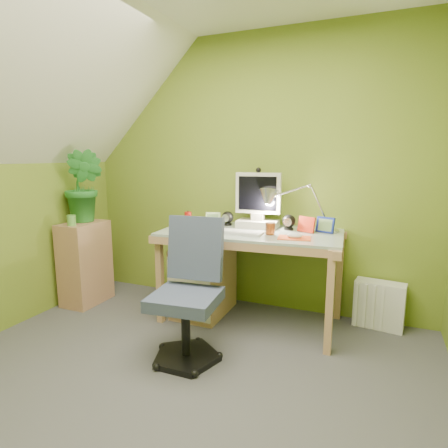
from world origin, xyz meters
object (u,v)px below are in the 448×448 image
at_px(desk, 251,276).
at_px(monitor, 258,196).
at_px(desk_lamp, 313,197).
at_px(potted_plant, 84,186).
at_px(task_chair, 185,298).
at_px(side_ledge, 85,263).
at_px(radiator, 379,305).

height_order(desk, monitor, monitor).
bearing_deg(desk_lamp, potted_plant, -156.84).
distance_m(monitor, task_chair, 1.13).
height_order(side_ledge, potted_plant, potted_plant).
xyz_separation_m(monitor, desk_lamp, (0.45, 0.00, 0.01)).
distance_m(potted_plant, task_chair, 1.61).
bearing_deg(side_ledge, monitor, 14.20).
distance_m(monitor, potted_plant, 1.59).
relative_size(monitor, radiator, 1.41).
xyz_separation_m(monitor, task_chair, (-0.20, -0.94, -0.59)).
xyz_separation_m(desk_lamp, potted_plant, (-2.00, -0.34, 0.05)).
bearing_deg(radiator, potted_plant, -162.98).
distance_m(desk_lamp, task_chair, 1.29).
xyz_separation_m(side_ledge, task_chair, (1.35, -0.55, 0.06)).
bearing_deg(monitor, side_ledge, -169.27).
bearing_deg(side_ledge, desk, 7.79).
bearing_deg(task_chair, desk, 69.69).
relative_size(desk_lamp, task_chair, 0.63).
bearing_deg(desk, desk_lamp, 17.92).
relative_size(desk, radiator, 3.79).
bearing_deg(potted_plant, radiator, 9.64).
xyz_separation_m(desk, monitor, (-0.00, 0.18, 0.65)).
bearing_deg(radiator, desk_lamp, -163.24).
relative_size(side_ledge, potted_plant, 1.16).
distance_m(desk, task_chair, 0.79).
distance_m(task_chair, radiator, 1.60).
bearing_deg(potted_plant, desk, 5.97).
xyz_separation_m(task_chair, radiator, (1.19, 1.03, -0.25)).
bearing_deg(task_chair, potted_plant, 150.38).
distance_m(desk, radiator, 1.05).
xyz_separation_m(monitor, potted_plant, (-1.55, -0.34, 0.06)).
relative_size(side_ledge, task_chair, 0.87).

